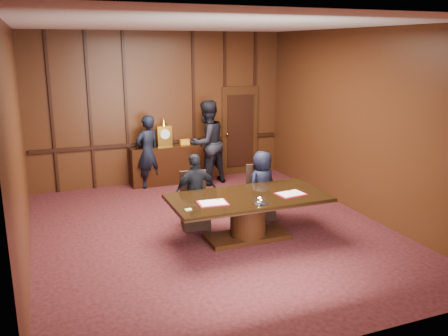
# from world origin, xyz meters

# --- Properties ---
(room) EXTENTS (7.00, 7.04, 3.50)m
(room) POSITION_xyz_m (0.07, 0.14, 1.72)
(room) COLOR black
(room) RESTS_ON ground
(sideboard) EXTENTS (1.60, 0.45, 1.54)m
(sideboard) POSITION_xyz_m (0.00, 3.26, 0.49)
(sideboard) COLOR black
(sideboard) RESTS_ON ground
(conference_table) EXTENTS (2.62, 1.32, 0.76)m
(conference_table) POSITION_xyz_m (0.44, -0.50, 0.51)
(conference_table) COLOR black
(conference_table) RESTS_ON ground
(folder_left) EXTENTS (0.49, 0.37, 0.02)m
(folder_left) POSITION_xyz_m (-0.24, -0.64, 0.77)
(folder_left) COLOR #B01029
(folder_left) RESTS_ON conference_table
(folder_right) EXTENTS (0.49, 0.38, 0.02)m
(folder_right) POSITION_xyz_m (1.14, -0.68, 0.77)
(folder_right) COLOR #B01029
(folder_right) RESTS_ON conference_table
(inkstand) EXTENTS (0.20, 0.14, 0.12)m
(inkstand) POSITION_xyz_m (0.44, -0.95, 0.81)
(inkstand) COLOR white
(inkstand) RESTS_ON conference_table
(notepad) EXTENTS (0.11, 0.08, 0.01)m
(notepad) POSITION_xyz_m (-0.70, -0.79, 0.77)
(notepad) COLOR #D4CA68
(notepad) RESTS_ON conference_table
(chair_left) EXTENTS (0.55, 0.55, 0.99)m
(chair_left) POSITION_xyz_m (-0.21, 0.38, 0.29)
(chair_left) COLOR black
(chair_left) RESTS_ON ground
(chair_right) EXTENTS (0.57, 0.57, 0.99)m
(chair_right) POSITION_xyz_m (1.09, 0.38, 0.29)
(chair_right) COLOR black
(chair_right) RESTS_ON ground
(signatory_left) EXTENTS (0.82, 0.40, 1.36)m
(signatory_left) POSITION_xyz_m (-0.21, 0.30, 0.68)
(signatory_left) COLOR black
(signatory_left) RESTS_ON ground
(signatory_right) EXTENTS (0.74, 0.60, 1.30)m
(signatory_right) POSITION_xyz_m (1.09, 0.30, 0.65)
(signatory_right) COLOR black
(signatory_right) RESTS_ON ground
(witness_left) EXTENTS (0.72, 0.62, 1.67)m
(witness_left) POSITION_xyz_m (-0.43, 3.10, 0.84)
(witness_left) COLOR black
(witness_left) RESTS_ON ground
(witness_right) EXTENTS (1.17, 1.05, 1.97)m
(witness_right) POSITION_xyz_m (0.91, 2.86, 0.99)
(witness_right) COLOR black
(witness_right) RESTS_ON ground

